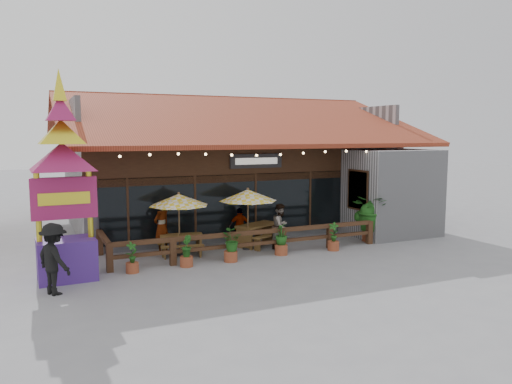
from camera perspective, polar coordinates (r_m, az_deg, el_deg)
name	(u,v)px	position (r m, az deg, el deg)	size (l,w,h in m)	color
ground	(288,249)	(18.70, 3.69, -6.52)	(100.00, 100.00, 0.00)	gray
restaurant_building	(230,176)	(24.43, -3.00, 1.83)	(15.50, 14.73, 6.09)	#A4A4A9
patio_railing	(234,239)	(17.41, -2.48, -5.43)	(10.00, 2.60, 0.92)	#462F19
umbrella_left	(179,200)	(17.59, -8.82, -0.92)	(2.11, 2.11, 2.25)	brown
umbrella_right	(248,196)	(18.33, -0.93, -0.41)	(2.66, 2.66, 2.30)	brown
picnic_table_left	(181,241)	(17.92, -8.52, -5.58)	(1.71, 1.55, 0.72)	brown
picnic_table_right	(258,231)	(19.15, 0.19, -4.48)	(2.19, 2.07, 0.83)	brown
thai_sign_tower	(62,162)	(15.34, -21.25, 3.21)	(2.51, 2.51, 6.54)	#46227F
tropical_plant	(370,210)	(20.33, 12.93, -1.98)	(2.08, 2.11, 2.21)	brown
diner_a	(162,227)	(18.16, -10.73, -3.90)	(0.70, 0.46, 1.93)	#362011
diner_b	(281,226)	(18.61, 2.83, -3.92)	(0.82, 0.64, 1.69)	#362011
diner_c	(240,226)	(19.30, -1.83, -3.93)	(0.84, 0.35, 1.43)	#362011
pedestrian	(54,259)	(14.37, -22.10, -7.10)	(1.24, 0.71, 1.92)	black
planter_a	(132,260)	(15.94, -13.98, -7.53)	(0.40, 0.40, 0.97)	brown
planter_b	(186,253)	(16.31, -7.97, -6.87)	(0.42, 0.42, 1.02)	brown
planter_c	(231,243)	(16.75, -2.91, -5.90)	(0.87, 0.88, 1.10)	brown
planter_d	(281,240)	(17.70, 2.90, -5.47)	(0.58, 0.58, 1.12)	brown
planter_e	(333,239)	(18.58, 8.84, -5.29)	(0.44, 0.44, 1.04)	brown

